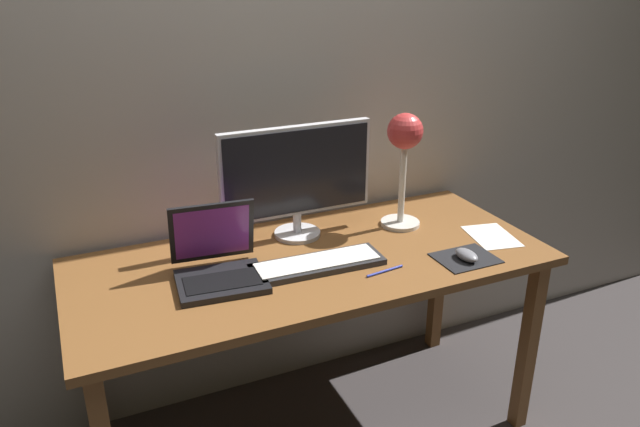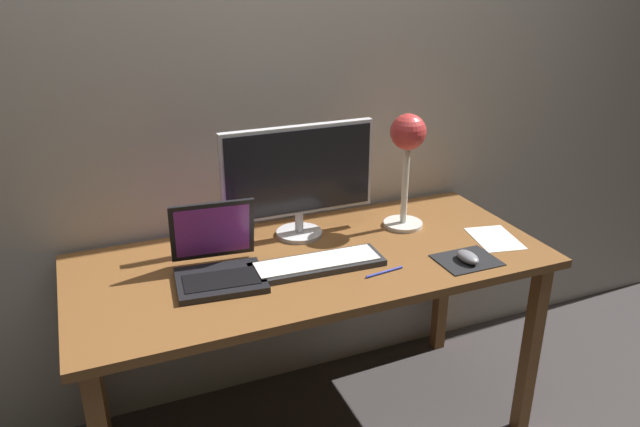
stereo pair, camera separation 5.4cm
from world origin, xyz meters
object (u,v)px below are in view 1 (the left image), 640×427
laptop (217,258)px  desk_lamp (404,146)px  keyboard_main (317,264)px  pen (385,271)px  monitor (297,176)px  mouse (467,255)px

laptop → desk_lamp: desk_lamp is taller
laptop → desk_lamp: bearing=8.3°
keyboard_main → desk_lamp: (0.43, 0.19, 0.30)m
desk_lamp → pen: 0.50m
monitor → desk_lamp: desk_lamp is taller
laptop → mouse: bearing=-16.9°
laptop → desk_lamp: (0.74, 0.11, 0.25)m
keyboard_main → pen: 0.22m
keyboard_main → laptop: (-0.31, 0.08, 0.05)m
desk_lamp → pen: desk_lamp is taller
keyboard_main → mouse: size_ratio=4.64×
keyboard_main → laptop: 0.32m
laptop → desk_lamp: 0.79m
keyboard_main → desk_lamp: 0.55m
keyboard_main → mouse: 0.50m
desk_lamp → laptop: bearing=-171.7°
desk_lamp → pen: (-0.24, -0.31, -0.31)m
laptop → mouse: size_ratio=3.08×
desk_lamp → mouse: bearing=-82.2°
keyboard_main → pen: size_ratio=3.18×
monitor → mouse: bearing=-43.5°
laptop → desk_lamp: size_ratio=0.69×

